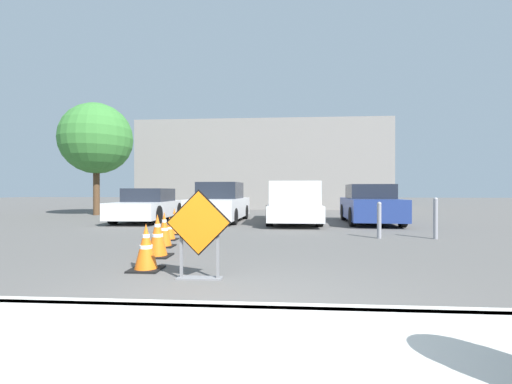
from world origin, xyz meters
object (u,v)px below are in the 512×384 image
(parked_car_second, at_px, (220,204))
(parked_car_third, at_px, (370,205))
(traffic_cone_third, at_px, (164,230))
(bollard_second, at_px, (435,217))
(road_closed_sign, at_px, (199,231))
(traffic_cone_fifth, at_px, (174,221))
(parked_car_nearest, at_px, (149,206))
(pickup_truck, at_px, (293,205))
(traffic_cone_nearest, at_px, (146,247))
(traffic_cone_second, at_px, (157,236))
(bollard_nearest, at_px, (379,219))
(traffic_cone_fourth, at_px, (170,228))

(parked_car_second, relative_size, parked_car_third, 1.03)
(traffic_cone_third, height_order, bollard_second, bollard_second)
(road_closed_sign, height_order, traffic_cone_fifth, road_closed_sign)
(parked_car_nearest, xyz_separation_m, pickup_truck, (5.96, -0.37, 0.08))
(pickup_truck, xyz_separation_m, parked_car_third, (2.98, 0.07, -0.02))
(road_closed_sign, xyz_separation_m, parked_car_second, (-1.32, 9.13, 0.03))
(traffic_cone_nearest, height_order, pickup_truck, pickup_truck)
(road_closed_sign, relative_size, parked_car_third, 0.31)
(traffic_cone_second, relative_size, parked_car_nearest, 0.18)
(traffic_cone_third, bearing_deg, pickup_truck, 62.03)
(traffic_cone_nearest, bearing_deg, parked_car_nearest, 111.33)
(traffic_cone_third, xyz_separation_m, bollard_nearest, (5.27, 1.74, 0.13))
(parked_car_third, height_order, bollard_nearest, parked_car_third)
(bollard_nearest, distance_m, bollard_second, 1.45)
(parked_car_nearest, distance_m, bollard_nearest, 9.28)
(traffic_cone_third, distance_m, parked_car_nearest, 6.87)
(traffic_cone_second, distance_m, parked_car_third, 9.20)
(parked_car_nearest, bearing_deg, road_closed_sign, 114.00)
(parked_car_second, bearing_deg, pickup_truck, 173.71)
(parked_car_second, relative_size, bollard_second, 3.91)
(traffic_cone_fourth, height_order, parked_car_second, parked_car_second)
(traffic_cone_nearest, distance_m, traffic_cone_third, 2.30)
(traffic_cone_nearest, xyz_separation_m, traffic_cone_second, (-0.22, 1.11, 0.04))
(road_closed_sign, xyz_separation_m, bollard_nearest, (3.80, 4.49, -0.18))
(traffic_cone_fifth, height_order, pickup_truck, pickup_truck)
(road_closed_sign, distance_m, traffic_cone_second, 2.04)
(road_closed_sign, xyz_separation_m, traffic_cone_fifth, (-1.94, 4.98, -0.33))
(traffic_cone_second, relative_size, traffic_cone_fifth, 1.09)
(pickup_truck, relative_size, parked_car_third, 1.30)
(traffic_cone_second, distance_m, traffic_cone_third, 1.17)
(traffic_cone_fifth, distance_m, parked_car_second, 4.21)
(traffic_cone_fifth, bearing_deg, parked_car_nearest, 120.49)
(traffic_cone_nearest, distance_m, bollard_second, 7.41)
(traffic_cone_third, distance_m, traffic_cone_fourth, 1.09)
(pickup_truck, bearing_deg, traffic_cone_nearest, 72.03)
(traffic_cone_third, xyz_separation_m, traffic_cone_fifth, (-0.47, 2.23, -0.02))
(traffic_cone_fourth, distance_m, bollard_second, 6.98)
(bollard_second, bearing_deg, parked_car_second, 144.77)
(parked_car_second, relative_size, bollard_nearest, 4.39)
(traffic_cone_third, xyz_separation_m, traffic_cone_fourth, (-0.23, 1.06, -0.09))
(traffic_cone_fourth, relative_size, pickup_truck, 0.11)
(bollard_nearest, bearing_deg, bollard_second, 0.00)
(parked_car_nearest, bearing_deg, bollard_nearest, 149.33)
(traffic_cone_fifth, xyz_separation_m, parked_car_nearest, (-2.37, 4.02, 0.27))
(pickup_truck, height_order, bollard_nearest, pickup_truck)
(traffic_cone_nearest, distance_m, parked_car_second, 8.64)
(road_closed_sign, height_order, parked_car_second, parked_car_second)
(bollard_second, bearing_deg, parked_car_nearest, 154.72)
(road_closed_sign, height_order, traffic_cone_nearest, road_closed_sign)
(bollard_nearest, bearing_deg, traffic_cone_nearest, -140.21)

